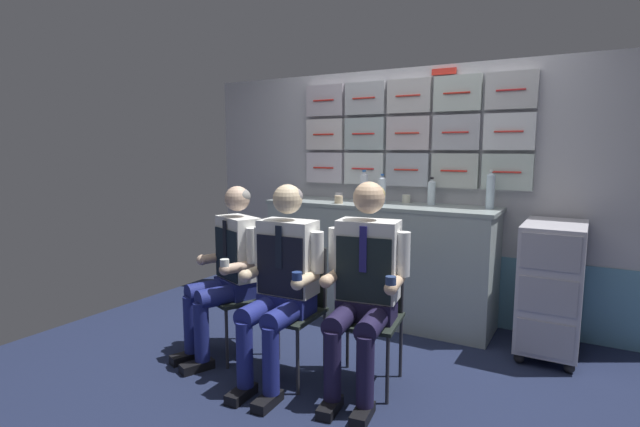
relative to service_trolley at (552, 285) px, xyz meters
name	(u,v)px	position (x,y,z in m)	size (l,w,h in m)	color
ground	(340,374)	(-1.17, -1.00, -0.53)	(4.80, 4.80, 0.04)	#1C2440
galley_bulkhead	(412,188)	(-1.17, 0.37, 0.61)	(4.20, 0.14, 2.15)	#B1B0B9
galley_counter	(378,261)	(-1.37, 0.09, -0.01)	(1.99, 0.53, 1.00)	#A1AFAF
service_trolley	(552,285)	(0.00, 0.00, 0.00)	(0.40, 0.65, 0.95)	black
folding_chair_left	(249,282)	(-1.91, -1.02, 0.00)	(0.52, 0.52, 0.83)	#2D2D33
crew_member_left	(228,266)	(-1.97, -1.17, 0.15)	(0.53, 0.65, 1.21)	black
folding_chair_center	(294,296)	(-1.44, -1.13, 0.00)	(0.42, 0.42, 0.83)	#2D2D33
crew_member_center	(281,276)	(-1.43, -1.29, 0.18)	(0.50, 0.62, 1.25)	black
folding_chair_right	(371,302)	(-0.96, -0.98, 0.00)	(0.45, 0.46, 0.83)	#2D2D33
crew_member_right	(364,278)	(-0.94, -1.14, 0.19)	(0.51, 0.66, 1.27)	black
water_bottle_clear	(432,192)	(-0.96, 0.23, 0.60)	(0.06, 0.06, 0.23)	silver
water_bottle_tall	(382,189)	(-1.36, 0.14, 0.61)	(0.06, 0.06, 0.25)	silver
water_bottle_short	(490,190)	(-0.48, 0.19, 0.64)	(0.07, 0.07, 0.30)	silver
sparkling_bottle_green	(364,187)	(-1.55, 0.17, 0.62)	(0.07, 0.07, 0.28)	silver
coffee_cup_white	(339,196)	(-1.80, 0.18, 0.53)	(0.07, 0.07, 0.06)	silver
paper_cup_blue	(339,199)	(-1.68, -0.06, 0.53)	(0.07, 0.07, 0.07)	#C8AD88
espresso_cup_small	(406,199)	(-1.19, 0.27, 0.53)	(0.07, 0.07, 0.07)	beige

